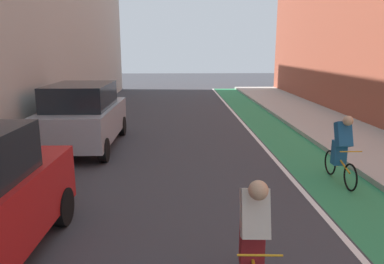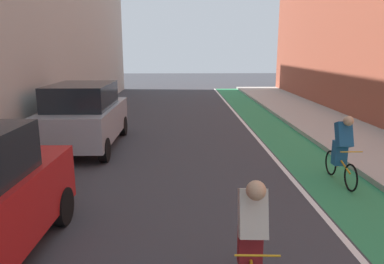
{
  "view_description": "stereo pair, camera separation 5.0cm",
  "coord_description": "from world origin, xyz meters",
  "views": [
    {
      "loc": [
        -0.22,
        3.99,
        2.99
      ],
      "look_at": [
        0.07,
        11.52,
        1.28
      ],
      "focal_mm": 34.27,
      "sensor_mm": 36.0,
      "label": 1
    },
    {
      "loc": [
        -0.17,
        3.99,
        2.99
      ],
      "look_at": [
        0.07,
        11.52,
        1.28
      ],
      "focal_mm": 34.27,
      "sensor_mm": 36.0,
      "label": 2
    }
  ],
  "objects": [
    {
      "name": "bike_lane_paint",
      "position": [
        3.35,
        15.05,
        0.0
      ],
      "size": [
        1.6,
        34.11,
        0.0
      ],
      "primitive_type": "cube",
      "color": "#2D8451",
      "rests_on": "ground"
    },
    {
      "name": "lane_divider_stripe",
      "position": [
        2.45,
        15.05,
        0.0
      ],
      "size": [
        0.12,
        34.11,
        0.0
      ],
      "primitive_type": "cube",
      "color": "white",
      "rests_on": "ground"
    },
    {
      "name": "cyclist_trailing",
      "position": [
        3.46,
        11.83,
        0.8
      ],
      "size": [
        0.48,
        1.65,
        1.58
      ],
      "color": "black",
      "rests_on": "ground"
    },
    {
      "name": "sidewalk_right",
      "position": [
        5.67,
        15.05,
        0.07
      ],
      "size": [
        3.03,
        34.11,
        0.14
      ],
      "primitive_type": "cube",
      "color": "#A8A59E",
      "rests_on": "ground"
    },
    {
      "name": "cyclist_mid",
      "position": [
        0.65,
        7.88,
        0.85
      ],
      "size": [
        0.48,
        1.7,
        1.61
      ],
      "color": "black",
      "rests_on": "ground"
    },
    {
      "name": "ground_plane",
      "position": [
        0.0,
        13.05,
        0.0
      ],
      "size": [
        75.03,
        75.03,
        0.0
      ],
      "primitive_type": "plane",
      "color": "#38383D"
    },
    {
      "name": "parked_suv_silver",
      "position": [
        -3.1,
        15.11,
        1.02
      ],
      "size": [
        2.0,
        4.28,
        1.98
      ],
      "color": "#9EA0A8",
      "rests_on": "ground"
    }
  ]
}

